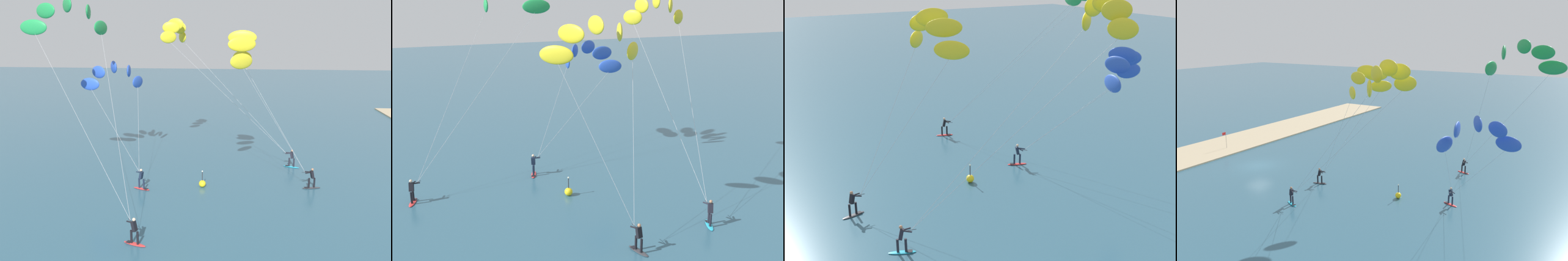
% 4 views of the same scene
% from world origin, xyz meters
% --- Properties ---
extents(ground_plane, '(240.00, 240.00, 0.00)m').
position_xyz_m(ground_plane, '(0.00, 0.00, 0.00)').
color(ground_plane, '#2D566B').
extents(sand_strip, '(80.00, 8.36, 0.16)m').
position_xyz_m(sand_strip, '(0.00, -10.20, 0.08)').
color(sand_strip, tan).
rests_on(sand_strip, ground).
extents(kitesurfer_nearshore, '(6.72, 7.62, 12.33)m').
position_xyz_m(kitesurfer_nearshore, '(0.99, 15.36, 10.60)').
color(kitesurfer_nearshore, '#333338').
rests_on(kitesurfer_nearshore, ground).
extents(kitesurfer_mid_water, '(5.39, 13.01, 13.50)m').
position_xyz_m(kitesurfer_mid_water, '(8.75, 21.42, 11.81)').
color(kitesurfer_mid_water, '#23ADD1').
rests_on(kitesurfer_mid_water, ground).
extents(kitesurfer_far_out, '(12.14, 10.88, 14.70)m').
position_xyz_m(kitesurfer_far_out, '(-0.96, 28.25, 12.88)').
color(kitesurfer_far_out, red).
rests_on(kitesurfer_far_out, ground).
extents(kitesurfer_downwind, '(8.81, 7.45, 9.70)m').
position_xyz_m(kitesurfer_downwind, '(5.27, 26.92, 8.12)').
color(kitesurfer_downwind, red).
rests_on(kitesurfer_downwind, ground).
extents(marker_buoy, '(0.56, 0.56, 1.38)m').
position_xyz_m(marker_buoy, '(0.30, 18.48, 0.30)').
color(marker_buoy, yellow).
rests_on(marker_buoy, ground).
extents(beach_flag, '(0.56, 0.05, 2.20)m').
position_xyz_m(beach_flag, '(-2.79, -8.78, 1.70)').
color(beach_flag, gray).
rests_on(beach_flag, sand_strip).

